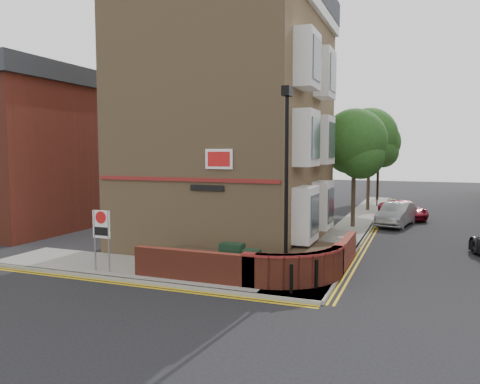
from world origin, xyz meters
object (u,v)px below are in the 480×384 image
lamppost (286,185)px  zone_sign (101,229)px  utility_cabinet_large (232,261)px  silver_car_near (396,214)px

lamppost → zone_sign: 6.85m
utility_cabinet_large → silver_car_near: 15.24m
lamppost → zone_sign: size_ratio=2.86×
lamppost → utility_cabinet_large: (-1.90, 0.10, -2.62)m
zone_sign → silver_car_near: zone_sign is taller
utility_cabinet_large → lamppost: bearing=-3.0°
lamppost → utility_cabinet_large: lamppost is taller
utility_cabinet_large → silver_car_near: (4.58, 14.53, -0.03)m
zone_sign → silver_car_near: size_ratio=0.53×
lamppost → zone_sign: lamppost is taller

